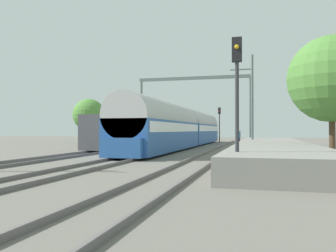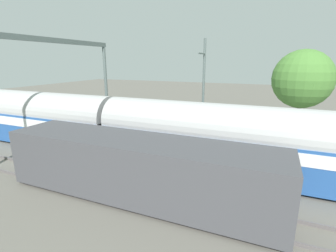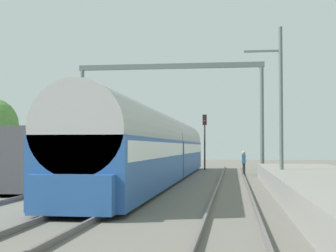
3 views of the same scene
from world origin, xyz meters
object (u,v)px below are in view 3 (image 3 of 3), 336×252
person_crossing (244,161)px  freight_car (64,157)px  railway_signal_far (205,134)px  catenary_gantry (170,95)px  passenger_train (159,147)px

person_crossing → freight_car: bearing=140.3°
person_crossing → railway_signal_far: size_ratio=0.36×
freight_car → person_crossing: size_ratio=7.51×
catenary_gantry → passenger_train: bearing=-90.0°
freight_car → railway_signal_far: 19.81m
passenger_train → person_crossing: 7.57m
passenger_train → freight_car: passenger_train is taller
catenary_gantry → freight_car: bearing=-114.6°
railway_signal_far → catenary_gantry: catenary_gantry is taller
railway_signal_far → person_crossing: bearing=-70.1°
freight_car → passenger_train: bearing=45.2°
passenger_train → freight_car: bearing=-134.8°
railway_signal_far → catenary_gantry: bearing=-101.8°
freight_car → catenary_gantry: 11.29m
passenger_train → catenary_gantry: catenary_gantry is taller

